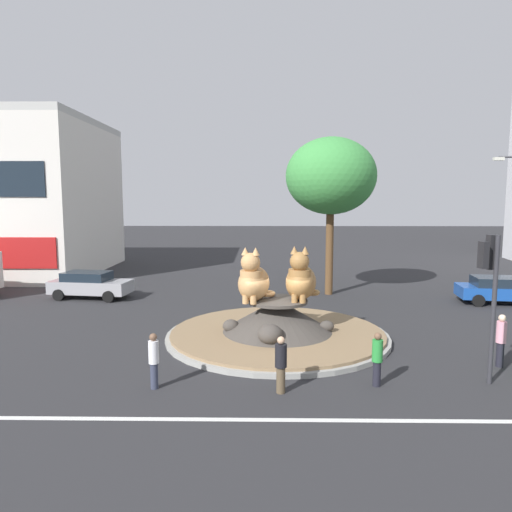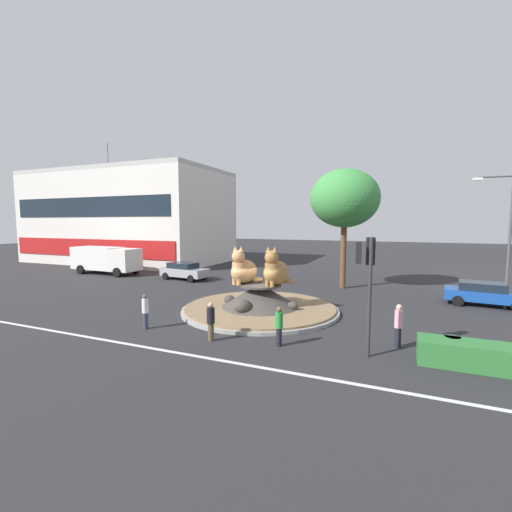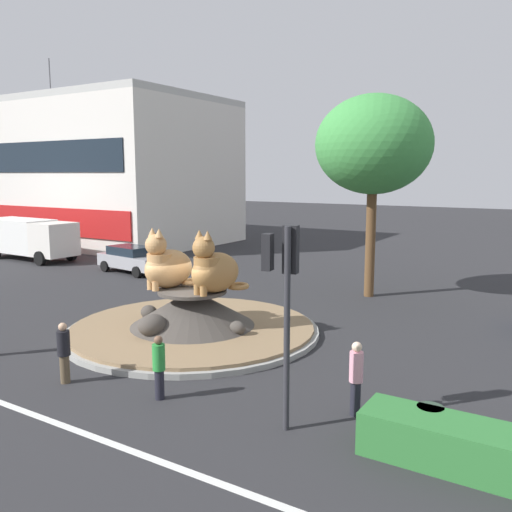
{
  "view_description": "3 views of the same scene",
  "coord_description": "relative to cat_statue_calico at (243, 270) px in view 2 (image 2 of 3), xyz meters",
  "views": [
    {
      "loc": [
        -0.58,
        -18.77,
        5.65
      ],
      "look_at": [
        -0.86,
        -0.37,
        3.42
      ],
      "focal_mm": 33.14,
      "sensor_mm": 36.0,
      "label": 1
    },
    {
      "loc": [
        7.37,
        -18.13,
        5.13
      ],
      "look_at": [
        -0.6,
        0.81,
        3.12
      ],
      "focal_mm": 24.13,
      "sensor_mm": 36.0,
      "label": 2
    },
    {
      "loc": [
        11.76,
        -14.65,
        5.67
      ],
      "look_at": [
        2.14,
        0.86,
        2.86
      ],
      "focal_mm": 37.63,
      "sensor_mm": 36.0,
      "label": 3
    }
  ],
  "objects": [
    {
      "name": "cat_statue_tabby",
      "position": [
        1.91,
        0.24,
        0.01
      ],
      "size": [
        1.72,
        2.23,
        2.21
      ],
      "rotation": [
        0.0,
        0.0,
        -1.77
      ],
      "color": "#9E703D",
      "rests_on": "roundabout_island"
    },
    {
      "name": "pedestrian_white_shirt",
      "position": [
        -2.86,
        -5.02,
        -1.48
      ],
      "size": [
        0.31,
        0.31,
        1.7
      ],
      "rotation": [
        0.0,
        0.0,
        4.32
      ],
      "color": "#33384C",
      "rests_on": "ground"
    },
    {
      "name": "broadleaf_tree_behind_island",
      "position": [
        4.3,
        9.2,
        4.53
      ],
      "size": [
        5.23,
        5.23,
        9.19
      ],
      "color": "brown",
      "rests_on": "ground"
    },
    {
      "name": "shophouse_block",
      "position": [
        -24.85,
        17.69,
        3.4
      ],
      "size": [
        25.11,
        13.42,
        15.12
      ],
      "rotation": [
        0.0,
        0.0,
        0.01
      ],
      "color": "silver",
      "rests_on": "ground"
    },
    {
      "name": "hatchback_near_shophouse",
      "position": [
        -9.49,
        7.84,
        -1.59
      ],
      "size": [
        4.68,
        2.49,
        1.52
      ],
      "rotation": [
        0.0,
        0.0,
        -0.13
      ],
      "color": "#99999E",
      "rests_on": "ground"
    },
    {
      "name": "cat_statue_calico",
      "position": [
        0.0,
        0.0,
        0.0
      ],
      "size": [
        1.83,
        2.27,
        2.2
      ],
      "rotation": [
        0.0,
        0.0,
        -1.81
      ],
      "color": "tan",
      "rests_on": "roundabout_island"
    },
    {
      "name": "ground_plane",
      "position": [
        0.97,
        0.24,
        -2.4
      ],
      "size": [
        160.0,
        160.0,
        0.0
      ],
      "primitive_type": "plane",
      "color": "#28282B"
    },
    {
      "name": "clipped_hedge_strip",
      "position": [
        11.69,
        -4.09,
        -1.95
      ],
      "size": [
        5.23,
        1.2,
        0.9
      ],
      "primitive_type": "cube",
      "color": "#2D7033",
      "rests_on": "ground"
    },
    {
      "name": "traffic_light_mast",
      "position": [
        7.25,
        -4.4,
        0.96
      ],
      "size": [
        0.71,
        0.62,
        4.57
      ],
      "rotation": [
        0.0,
        0.0,
        1.75
      ],
      "color": "#2D2D33",
      "rests_on": "ground"
    },
    {
      "name": "sedan_on_far_lane",
      "position": [
        13.27,
        6.82,
        -1.63
      ],
      "size": [
        4.69,
        2.55,
        1.45
      ],
      "rotation": [
        0.0,
        0.0,
        -0.13
      ],
      "color": "#19479E",
      "rests_on": "ground"
    },
    {
      "name": "litter_bin",
      "position": [
        10.27,
        -3.6,
        -1.95
      ],
      "size": [
        0.56,
        0.56,
        0.9
      ],
      "color": "#2D4233",
      "rests_on": "ground"
    },
    {
      "name": "delivery_box_truck",
      "position": [
        -18.7,
        7.7,
        -0.88
      ],
      "size": [
        7.41,
        2.74,
        2.66
      ],
      "rotation": [
        0.0,
        0.0,
        -0.02
      ],
      "color": "silver",
      "rests_on": "ground"
    },
    {
      "name": "lane_centreline",
      "position": [
        0.97,
        -7.0,
        -2.39
      ],
      "size": [
        112.0,
        0.2,
        0.01
      ],
      "primitive_type": "cube",
      "color": "silver",
      "rests_on": "ground"
    },
    {
      "name": "roundabout_island",
      "position": [
        0.96,
        0.22,
        -1.82
      ],
      "size": [
        9.04,
        9.04,
        1.59
      ],
      "color": "gray",
      "rests_on": "ground"
    },
    {
      "name": "pedestrian_green_shirt",
      "position": [
        3.84,
        -4.72,
        -1.51
      ],
      "size": [
        0.32,
        0.32,
        1.66
      ],
      "rotation": [
        0.0,
        0.0,
        1.59
      ],
      "color": "black",
      "rests_on": "ground"
    },
    {
      "name": "streetlight_arm",
      "position": [
        14.0,
        6.27,
        2.13
      ],
      "size": [
        2.15,
        0.36,
        7.87
      ],
      "rotation": [
        0.0,
        0.0,
        3.23
      ],
      "color": "#4C4C51",
      "rests_on": "ground"
    },
    {
      "name": "pedestrian_black_shirt",
      "position": [
        0.91,
        -5.28,
        -1.5
      ],
      "size": [
        0.35,
        0.35,
        1.69
      ],
      "rotation": [
        0.0,
        0.0,
        4.5
      ],
      "color": "brown",
      "rests_on": "ground"
    },
    {
      "name": "pedestrian_pink_shirt",
      "position": [
        8.4,
        -2.98,
        -1.43
      ],
      "size": [
        0.33,
        0.33,
        1.8
      ],
      "rotation": [
        0.0,
        0.0,
        5.78
      ],
      "color": "black",
      "rests_on": "ground"
    }
  ]
}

